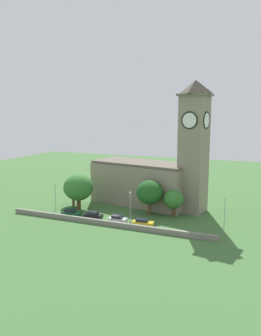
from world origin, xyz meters
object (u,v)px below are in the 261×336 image
at_px(streetlamp_central, 225,209).
at_px(tree_by_tower, 173,199).
at_px(car_green, 71,213).
at_px(tree_riverside_east, 78,187).
at_px(tree_churchyard, 150,192).
at_px(tree_riverside_west, 73,189).
at_px(car_black, 93,215).
at_px(streetlamp_west_end, 55,192).
at_px(car_silver, 118,219).
at_px(streetlamp_west_mid, 130,202).
at_px(car_yellow, 143,222).
at_px(church, 154,174).

relative_size(streetlamp_central, tree_by_tower, 1.20).
height_order(car_green, tree_riverside_east, tree_riverside_east).
distance_m(tree_churchyard, tree_riverside_west, 21.99).
height_order(car_green, car_black, car_black).
bearing_deg(streetlamp_west_end, car_black, -12.39).
relative_size(car_green, streetlamp_central, 0.62).
bearing_deg(tree_riverside_east, car_silver, -22.70).
bearing_deg(car_black, tree_riverside_east, 142.89).
height_order(car_silver, tree_by_tower, tree_by_tower).
bearing_deg(tree_by_tower, streetlamp_west_mid, -137.57).
distance_m(streetlamp_west_end, tree_riverside_west, 6.00).
bearing_deg(car_yellow, streetlamp_central, 7.30).
height_order(car_green, car_yellow, car_green).
distance_m(streetlamp_west_mid, tree_by_tower, 11.10).
bearing_deg(car_yellow, car_green, 179.58).
distance_m(streetlamp_west_mid, streetlamp_central, 21.11).
distance_m(streetlamp_west_mid, tree_churchyard, 7.10).
bearing_deg(streetlamp_west_mid, tree_by_tower, 42.43).
xyz_separation_m(car_black, streetlamp_central, (29.77, 2.08, 4.24)).
distance_m(car_silver, streetlamp_west_mid, 4.87).
height_order(car_silver, streetlamp_west_end, streetlamp_west_end).
bearing_deg(streetlamp_central, tree_riverside_east, 174.51).
distance_m(church, tree_churchyard, 9.61).
relative_size(car_silver, tree_churchyard, 0.50).
relative_size(streetlamp_west_mid, tree_churchyard, 0.81).
bearing_deg(streetlamp_central, church, 143.40).
bearing_deg(car_black, streetlamp_west_mid, 12.46).
bearing_deg(tree_churchyard, streetlamp_central, -19.04).
height_order(streetlamp_west_mid, tree_riverside_west, tree_riverside_west).
xyz_separation_m(streetlamp_central, tree_riverside_west, (-40.69, 6.43, -0.53)).
relative_size(church, car_black, 7.73).
height_order(car_yellow, tree_riverside_east, tree_riverside_east).
bearing_deg(car_silver, car_green, 179.23).
bearing_deg(car_black, car_silver, -1.44).
relative_size(car_green, streetlamp_west_mid, 0.69).
distance_m(car_black, tree_riverside_west, 14.34).
distance_m(car_silver, tree_by_tower, 14.54).
distance_m(car_green, car_silver, 12.69).
bearing_deg(car_green, tree_churchyard, 26.24).
xyz_separation_m(car_silver, streetlamp_west_end, (-19.10, 2.94, 3.95)).
bearing_deg(tree_riverside_west, church, 24.25).
bearing_deg(streetlamp_west_end, tree_riverside_west, 73.06).
bearing_deg(car_silver, car_yellow, 0.32).
bearing_deg(tree_riverside_west, car_green, -61.26).
relative_size(streetlamp_west_mid, tree_by_tower, 1.07).
relative_size(car_black, car_silver, 1.00).
relative_size(church, car_green, 6.81).
distance_m(streetlamp_central, tree_riverside_west, 41.19).
bearing_deg(car_silver, tree_by_tower, 42.55).
xyz_separation_m(car_silver, tree_riverside_east, (-13.92, 5.82, 4.98)).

